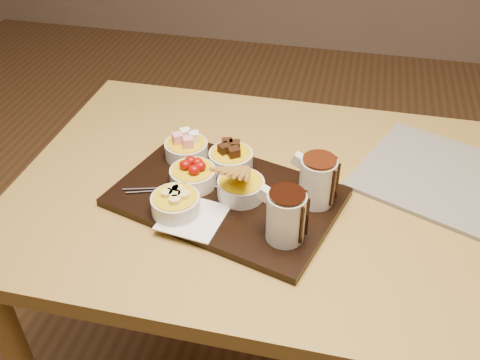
% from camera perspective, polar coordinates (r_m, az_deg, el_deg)
% --- Properties ---
extents(dining_table, '(1.20, 0.80, 0.75)m').
position_cam_1_polar(dining_table, '(1.25, 4.63, -4.57)').
color(dining_table, '#A3843C').
rests_on(dining_table, ground).
extents(serving_board, '(0.52, 0.41, 0.02)m').
position_cam_1_polar(serving_board, '(1.14, -1.46, -1.82)').
color(serving_board, black).
rests_on(serving_board, dining_table).
extents(napkin, '(0.14, 0.14, 0.00)m').
position_cam_1_polar(napkin, '(1.08, -5.06, -3.99)').
color(napkin, white).
rests_on(napkin, serving_board).
extents(bowl_marshmallows, '(0.10, 0.10, 0.04)m').
position_cam_1_polar(bowl_marshmallows, '(1.24, -5.73, 3.23)').
color(bowl_marshmallows, silver).
rests_on(bowl_marshmallows, serving_board).
extents(bowl_cake, '(0.10, 0.10, 0.04)m').
position_cam_1_polar(bowl_cake, '(1.21, -0.98, 2.17)').
color(bowl_cake, silver).
rests_on(bowl_cake, serving_board).
extents(bowl_strawberries, '(0.10, 0.10, 0.04)m').
position_cam_1_polar(bowl_strawberries, '(1.16, -5.03, 0.34)').
color(bowl_strawberries, silver).
rests_on(bowl_strawberries, serving_board).
extents(bowl_biscotti, '(0.10, 0.10, 0.04)m').
position_cam_1_polar(bowl_biscotti, '(1.12, 0.09, -0.90)').
color(bowl_biscotti, silver).
rests_on(bowl_biscotti, serving_board).
extents(bowl_bananas, '(0.10, 0.10, 0.04)m').
position_cam_1_polar(bowl_bananas, '(1.09, -6.87, -2.61)').
color(bowl_bananas, silver).
rests_on(bowl_bananas, serving_board).
extents(pitcher_dark_chocolate, '(0.09, 0.09, 0.10)m').
position_cam_1_polar(pitcher_dark_chocolate, '(1.01, 4.91, -3.95)').
color(pitcher_dark_chocolate, silver).
rests_on(pitcher_dark_chocolate, serving_board).
extents(pitcher_milk_chocolate, '(0.09, 0.09, 0.10)m').
position_cam_1_polar(pitcher_milk_chocolate, '(1.10, 8.25, -0.16)').
color(pitcher_milk_chocolate, silver).
rests_on(pitcher_milk_chocolate, serving_board).
extents(fondue_skewers, '(0.10, 0.26, 0.01)m').
position_cam_1_polar(fondue_skewers, '(1.16, -6.08, -0.78)').
color(fondue_skewers, silver).
rests_on(fondue_skewers, serving_board).
extents(newspaper, '(0.49, 0.45, 0.01)m').
position_cam_1_polar(newspaper, '(1.29, 21.88, -0.15)').
color(newspaper, beige).
rests_on(newspaper, dining_table).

